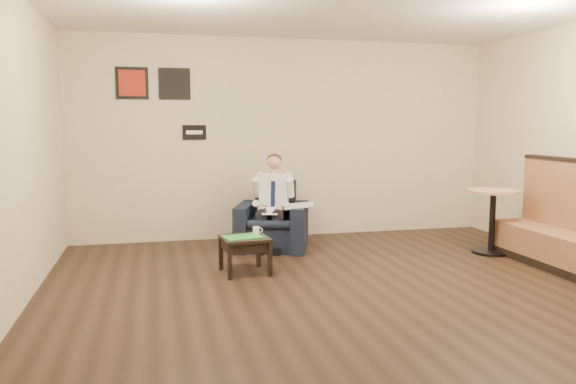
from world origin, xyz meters
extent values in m
plane|color=black|center=(0.00, 0.00, 0.00)|extent=(6.00, 6.00, 0.00)
cube|color=beige|center=(0.00, 3.00, 1.40)|extent=(6.00, 0.02, 2.80)
cube|color=beige|center=(-3.00, 0.00, 1.40)|extent=(0.02, 6.00, 2.80)
cube|color=black|center=(-1.30, 2.98, 1.50)|extent=(0.32, 0.02, 0.20)
cube|color=#A12813|center=(-2.10, 2.98, 2.15)|extent=(0.42, 0.03, 0.42)
cube|color=black|center=(-1.55, 2.98, 2.15)|extent=(0.42, 0.03, 0.42)
cube|color=black|center=(-0.37, 2.24, 0.43)|extent=(1.13, 1.13, 0.86)
cube|color=white|center=(-0.44, 2.05, 0.53)|extent=(0.26, 0.32, 0.01)
cube|color=silver|center=(-0.06, 2.03, 0.58)|extent=(0.49, 0.55, 0.01)
cube|color=black|center=(-0.92, 1.11, 0.20)|extent=(0.53, 0.53, 0.40)
cube|color=green|center=(-0.94, 1.09, 0.41)|extent=(0.46, 0.37, 0.01)
cylinder|color=white|center=(-0.77, 1.23, 0.44)|extent=(0.08, 0.08, 0.08)
cube|color=black|center=(-0.89, 1.25, 0.40)|extent=(0.13, 0.07, 0.01)
cylinder|color=tan|center=(2.25, 1.32, 0.40)|extent=(0.75, 0.75, 0.80)
camera|label=1|loc=(-1.85, -4.81, 1.62)|focal=35.00mm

